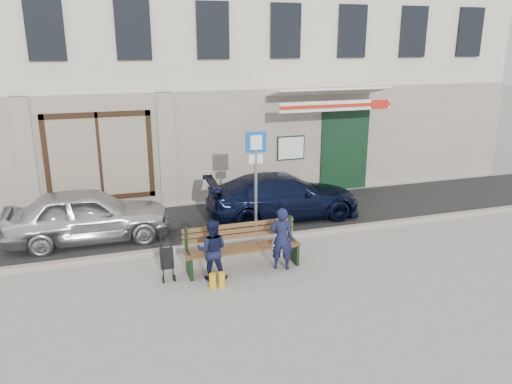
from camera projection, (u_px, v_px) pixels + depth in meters
name	position (u px, v px, depth m)	size (l,w,h in m)	color
ground	(273.00, 269.00, 10.28)	(80.00, 80.00, 0.00)	#9E9991
asphalt_lane	(233.00, 220.00, 13.11)	(60.00, 3.20, 0.01)	#282828
curb	(252.00, 240.00, 11.63)	(60.00, 0.18, 0.12)	#9E9384
building	(189.00, 27.00, 16.55)	(20.00, 8.27, 10.00)	beige
car_silver	(88.00, 215.00, 11.62)	(1.50, 3.72, 1.27)	silver
car_navy	(283.00, 196.00, 13.18)	(1.66, 4.09, 1.19)	black
parking_sign	(256.00, 169.00, 11.37)	(0.48, 0.08, 2.58)	gray
bench	(241.00, 248.00, 10.20)	(2.40, 1.17, 0.98)	brown
man	(281.00, 239.00, 10.15)	(0.48, 0.32, 1.32)	#141738
woman	(212.00, 250.00, 9.72)	(0.60, 0.47, 1.23)	#121633
stroller	(167.00, 260.00, 9.80)	(0.27, 0.38, 0.90)	black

